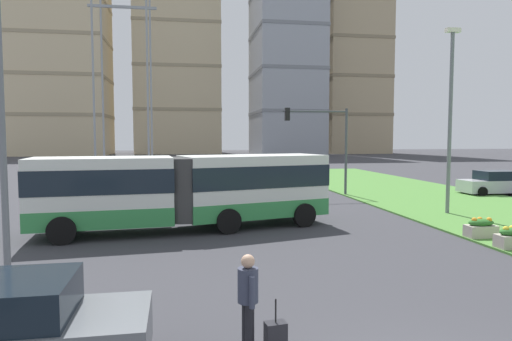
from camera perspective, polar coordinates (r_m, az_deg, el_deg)
name	(u,v)px	position (r m, az deg, el deg)	size (l,w,h in m)	color
articulated_bus	(187,189)	(18.42, -8.73, -2.38)	(11.98, 4.62, 3.00)	silver
car_grey_wagon	(0,333)	(8.32, -29.71, -17.46)	(4.43, 2.08, 1.58)	slate
car_silver_hatch	(495,183)	(33.45, 28.04, -1.44)	(4.41, 2.04, 1.58)	#B7BABF
pedestrian_crossing	(248,296)	(8.08, -1.03, -15.65)	(0.36, 0.57, 1.74)	black
rolling_suitcase	(276,338)	(8.23, 2.50, -20.45)	(0.39, 0.29, 0.97)	#232328
flower_planter_3	(481,228)	(18.65, 26.63, -6.52)	(1.10, 0.56, 0.74)	#B7AD9E
traffic_light_far_right	(324,135)	(29.07, 8.68, 4.48)	(4.28, 0.28, 5.61)	#474C51
streetlight_left	(0,86)	(13.92, -29.70, 9.33)	(0.70, 0.28, 9.36)	slate
streetlight_median	(450,113)	(23.67, 23.42, 6.66)	(0.70, 0.28, 8.93)	slate
apartment_tower_west	(57,61)	(107.82, -23.97, 12.57)	(21.11, 17.17, 40.21)	beige
apartment_tower_westcentre	(178,52)	(114.38, -9.93, 14.59)	(19.79, 19.50, 49.00)	beige
apartment_tower_centre	(286,54)	(106.45, 3.83, 14.47)	(14.65, 19.35, 45.47)	#9EA3AD
apartment_tower_eastcentre	(350,45)	(116.68, 11.83, 15.27)	(14.97, 18.25, 52.63)	tan
transmission_pylon	(123,34)	(58.59, -16.52, 16.28)	(9.00, 6.24, 29.54)	gray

